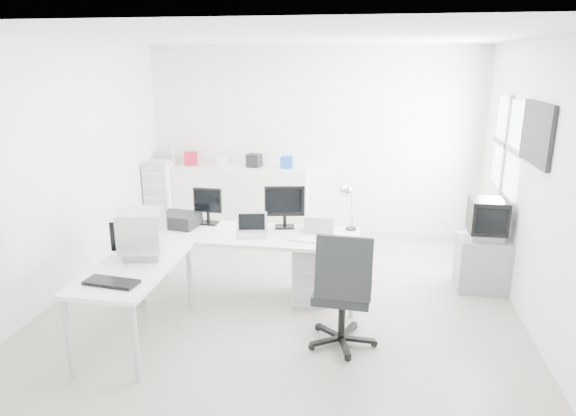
% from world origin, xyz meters
% --- Properties ---
extents(floor, '(5.00, 5.00, 0.01)m').
position_xyz_m(floor, '(0.00, 0.00, 0.00)').
color(floor, beige).
rests_on(floor, ground).
extents(ceiling, '(5.00, 5.00, 0.01)m').
position_xyz_m(ceiling, '(0.00, 0.00, 2.80)').
color(ceiling, white).
rests_on(ceiling, back_wall).
extents(back_wall, '(5.00, 0.02, 2.80)m').
position_xyz_m(back_wall, '(0.00, 2.50, 1.40)').
color(back_wall, silver).
rests_on(back_wall, floor).
extents(left_wall, '(0.02, 5.00, 2.80)m').
position_xyz_m(left_wall, '(-2.50, 0.00, 1.40)').
color(left_wall, silver).
rests_on(left_wall, floor).
extents(right_wall, '(0.02, 5.00, 2.80)m').
position_xyz_m(right_wall, '(2.50, 0.00, 1.40)').
color(right_wall, silver).
rests_on(right_wall, floor).
extents(window, '(0.02, 1.20, 1.10)m').
position_xyz_m(window, '(2.48, 1.20, 1.60)').
color(window, white).
rests_on(window, right_wall).
extents(wall_picture, '(0.04, 0.90, 0.60)m').
position_xyz_m(wall_picture, '(2.47, 0.10, 1.90)').
color(wall_picture, black).
rests_on(wall_picture, right_wall).
extents(main_desk, '(2.40, 0.80, 0.75)m').
position_xyz_m(main_desk, '(-0.40, 0.01, 0.38)').
color(main_desk, white).
rests_on(main_desk, floor).
extents(side_desk, '(0.70, 1.40, 0.75)m').
position_xyz_m(side_desk, '(-1.25, -1.09, 0.38)').
color(side_desk, white).
rests_on(side_desk, floor).
extents(drawer_pedestal, '(0.40, 0.50, 0.60)m').
position_xyz_m(drawer_pedestal, '(0.30, 0.06, 0.30)').
color(drawer_pedestal, white).
rests_on(drawer_pedestal, floor).
extents(inkjet_printer, '(0.48, 0.40, 0.15)m').
position_xyz_m(inkjet_printer, '(-1.25, 0.11, 0.83)').
color(inkjet_printer, black).
rests_on(inkjet_printer, main_desk).
extents(lcd_monitor_small, '(0.34, 0.21, 0.42)m').
position_xyz_m(lcd_monitor_small, '(-0.95, 0.26, 0.96)').
color(lcd_monitor_small, black).
rests_on(lcd_monitor_small, main_desk).
extents(lcd_monitor_large, '(0.48, 0.26, 0.47)m').
position_xyz_m(lcd_monitor_large, '(-0.05, 0.26, 0.99)').
color(lcd_monitor_large, black).
rests_on(lcd_monitor_large, main_desk).
extents(laptop, '(0.38, 0.38, 0.21)m').
position_xyz_m(laptop, '(-0.35, -0.09, 0.85)').
color(laptop, '#B7B7BA').
rests_on(laptop, main_desk).
extents(white_keyboard, '(0.46, 0.23, 0.02)m').
position_xyz_m(white_keyboard, '(0.25, -0.14, 0.76)').
color(white_keyboard, white).
rests_on(white_keyboard, main_desk).
extents(white_mouse, '(0.05, 0.05, 0.05)m').
position_xyz_m(white_mouse, '(0.55, -0.09, 0.78)').
color(white_mouse, white).
rests_on(white_mouse, main_desk).
extents(laser_printer, '(0.33, 0.29, 0.19)m').
position_xyz_m(laser_printer, '(0.35, 0.23, 0.84)').
color(laser_printer, '#A5A5A5').
rests_on(laser_printer, main_desk).
extents(desk_lamp, '(0.19, 0.19, 0.50)m').
position_xyz_m(desk_lamp, '(0.70, 0.31, 1.00)').
color(desk_lamp, silver).
rests_on(desk_lamp, main_desk).
extents(crt_monitor, '(0.52, 0.52, 0.51)m').
position_xyz_m(crt_monitor, '(-1.25, -0.84, 1.00)').
color(crt_monitor, '#B7B7BA').
rests_on(crt_monitor, side_desk).
extents(black_keyboard, '(0.48, 0.24, 0.03)m').
position_xyz_m(black_keyboard, '(-1.25, -1.49, 0.77)').
color(black_keyboard, black).
rests_on(black_keyboard, side_desk).
extents(office_chair, '(0.70, 0.70, 1.16)m').
position_xyz_m(office_chair, '(0.68, -0.86, 0.58)').
color(office_chair, '#26292B').
rests_on(office_chair, floor).
extents(tv_cabinet, '(0.57, 0.47, 0.62)m').
position_xyz_m(tv_cabinet, '(2.22, 0.62, 0.31)').
color(tv_cabinet, gray).
rests_on(tv_cabinet, floor).
extents(crt_tv, '(0.50, 0.48, 0.45)m').
position_xyz_m(crt_tv, '(2.22, 0.62, 0.85)').
color(crt_tv, black).
rests_on(crt_tv, tv_cabinet).
extents(sideboard, '(2.06, 0.51, 1.03)m').
position_xyz_m(sideboard, '(-1.05, 2.24, 0.51)').
color(sideboard, white).
rests_on(sideboard, floor).
extents(clutter_box_a, '(0.24, 0.23, 0.20)m').
position_xyz_m(clutter_box_a, '(-1.85, 2.24, 1.13)').
color(clutter_box_a, maroon).
rests_on(clutter_box_a, sideboard).
extents(clutter_box_b, '(0.15, 0.13, 0.15)m').
position_xyz_m(clutter_box_b, '(-1.35, 2.24, 1.10)').
color(clutter_box_b, white).
rests_on(clutter_box_b, sideboard).
extents(clutter_box_c, '(0.24, 0.22, 0.20)m').
position_xyz_m(clutter_box_c, '(-0.85, 2.24, 1.13)').
color(clutter_box_c, black).
rests_on(clutter_box_c, sideboard).
extents(clutter_box_d, '(0.17, 0.15, 0.17)m').
position_xyz_m(clutter_box_d, '(-0.35, 2.24, 1.11)').
color(clutter_box_d, '#1845A9').
rests_on(clutter_box_d, sideboard).
extents(clutter_bottle, '(0.07, 0.07, 0.22)m').
position_xyz_m(clutter_bottle, '(-2.15, 2.28, 1.14)').
color(clutter_bottle, white).
rests_on(clutter_bottle, sideboard).
extents(filing_cabinet, '(0.39, 0.46, 1.10)m').
position_xyz_m(filing_cabinet, '(-2.28, 2.04, 0.55)').
color(filing_cabinet, white).
rests_on(filing_cabinet, floor).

